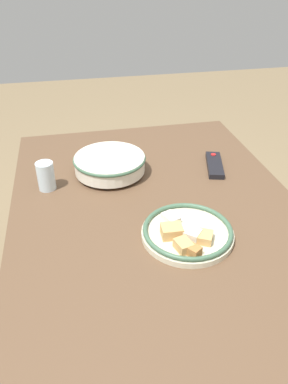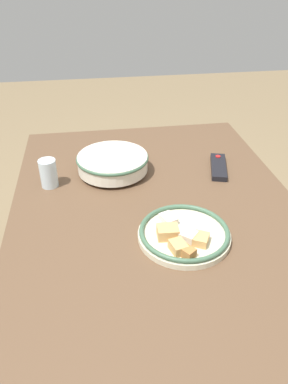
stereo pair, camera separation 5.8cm
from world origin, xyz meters
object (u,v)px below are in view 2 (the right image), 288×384
at_px(food_plate, 184,234).
at_px(drinking_glass, 48,173).
at_px(noodle_bowl, 113,163).
at_px(tv_remote, 218,167).

xyz_separation_m(food_plate, drinking_glass, (-0.36, -0.40, 0.03)).
height_order(noodle_bowl, food_plate, noodle_bowl).
bearing_deg(drinking_glass, food_plate, 48.18).
height_order(tv_remote, drinking_glass, drinking_glass).
relative_size(food_plate, tv_remote, 1.38).
distance_m(food_plate, drinking_glass, 0.54).
relative_size(noodle_bowl, food_plate, 0.99).
height_order(food_plate, tv_remote, food_plate).
distance_m(tv_remote, drinking_glass, 0.63).
bearing_deg(tv_remote, noodle_bowl, -169.28).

